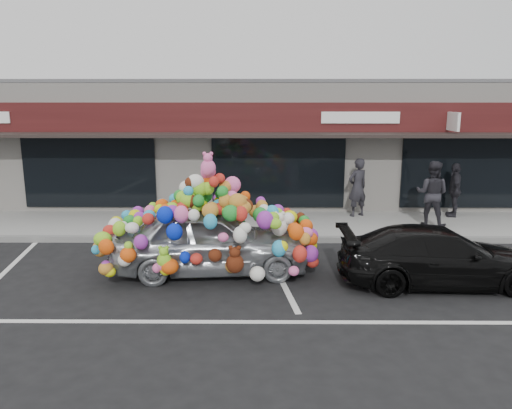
{
  "coord_description": "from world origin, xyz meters",
  "views": [
    {
      "loc": [
        2.41,
        -10.21,
        3.78
      ],
      "look_at": [
        2.33,
        1.4,
        1.26
      ],
      "focal_mm": 35.0,
      "sensor_mm": 36.0,
      "label": 1
    }
  ],
  "objects_px": {
    "black_sedan": "(439,256)",
    "pedestrian_a": "(357,187)",
    "pedestrian_c": "(454,190)",
    "toy_car": "(210,232)",
    "pedestrian_b": "(432,193)"
  },
  "relations": [
    {
      "from": "black_sedan",
      "to": "pedestrian_a",
      "type": "relative_size",
      "value": 2.27
    },
    {
      "from": "pedestrian_a",
      "to": "black_sedan",
      "type": "bearing_deg",
      "value": 69.93
    },
    {
      "from": "black_sedan",
      "to": "pedestrian_a",
      "type": "height_order",
      "value": "pedestrian_a"
    },
    {
      "from": "black_sedan",
      "to": "pedestrian_a",
      "type": "distance_m",
      "value": 5.41
    },
    {
      "from": "pedestrian_c",
      "to": "toy_car",
      "type": "bearing_deg",
      "value": -41.9
    },
    {
      "from": "black_sedan",
      "to": "pedestrian_c",
      "type": "xyz_separation_m",
      "value": [
        2.31,
        5.34,
        0.39
      ]
    },
    {
      "from": "black_sedan",
      "to": "pedestrian_b",
      "type": "distance_m",
      "value": 4.43
    },
    {
      "from": "pedestrian_c",
      "to": "pedestrian_b",
      "type": "bearing_deg",
      "value": -29.25
    },
    {
      "from": "pedestrian_a",
      "to": "pedestrian_b",
      "type": "height_order",
      "value": "pedestrian_b"
    },
    {
      "from": "black_sedan",
      "to": "pedestrian_c",
      "type": "height_order",
      "value": "pedestrian_c"
    },
    {
      "from": "pedestrian_a",
      "to": "pedestrian_c",
      "type": "relative_size",
      "value": 1.09
    },
    {
      "from": "black_sedan",
      "to": "pedestrian_c",
      "type": "relative_size",
      "value": 2.46
    },
    {
      "from": "toy_car",
      "to": "pedestrian_b",
      "type": "xyz_separation_m",
      "value": [
        5.97,
        3.55,
        0.18
      ]
    },
    {
      "from": "pedestrian_b",
      "to": "pedestrian_c",
      "type": "bearing_deg",
      "value": -103.79
    },
    {
      "from": "pedestrian_a",
      "to": "pedestrian_b",
      "type": "distance_m",
      "value": 2.21
    }
  ]
}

